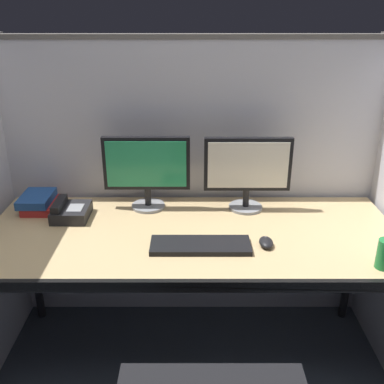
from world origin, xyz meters
TOP-DOWN VIEW (x-y plane):
  - cubicle_partition_rear at (0.00, 0.74)m, footprint 2.21×0.06m
  - desk at (0.00, 0.29)m, footprint 1.90×0.80m
  - monitor_left at (-0.22, 0.57)m, footprint 0.43×0.17m
  - monitor_right at (0.27, 0.56)m, footprint 0.43×0.17m
  - keyboard_main at (0.04, 0.16)m, footprint 0.43×0.15m
  - computer_mouse at (0.32, 0.18)m, footprint 0.06×0.10m
  - book_stack at (-0.78, 0.55)m, footprint 0.17×0.21m
  - desk_phone at (-0.59, 0.45)m, footprint 0.17×0.19m

SIDE VIEW (x-z plane):
  - desk at x=0.00m, z-range 0.32..1.06m
  - keyboard_main at x=0.04m, z-range 0.74..0.76m
  - computer_mouse at x=0.32m, z-range 0.74..0.77m
  - desk_phone at x=-0.59m, z-range 0.73..0.82m
  - book_stack at x=-0.78m, z-range 0.74..0.82m
  - cubicle_partition_rear at x=0.00m, z-range 0.00..1.58m
  - monitor_left at x=-0.22m, z-range 0.77..1.14m
  - monitor_right at x=0.27m, z-range 0.77..1.14m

